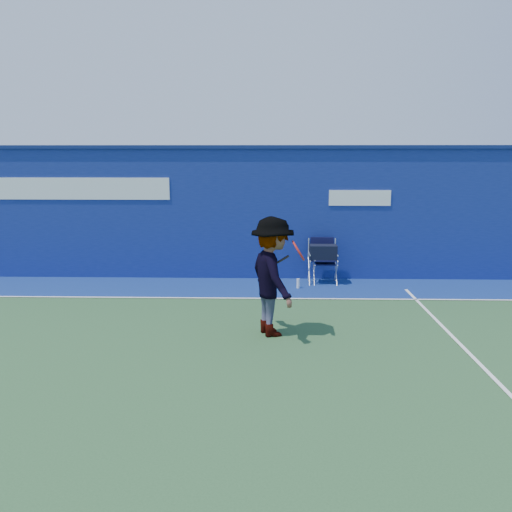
{
  "coord_description": "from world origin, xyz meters",
  "views": [
    {
      "loc": [
        1.56,
        -7.4,
        2.91
      ],
      "look_at": [
        1.3,
        2.6,
        1.0
      ],
      "focal_mm": 38.0,
      "sensor_mm": 36.0,
      "label": 1
    }
  ],
  "objects_px": {
    "water_bottle": "(298,284)",
    "tennis_player": "(273,276)",
    "directors_chair_right": "(325,272)",
    "directors_chair_left": "(323,265)"
  },
  "relations": [
    {
      "from": "directors_chair_right",
      "to": "water_bottle",
      "type": "distance_m",
      "value": 0.82
    },
    {
      "from": "directors_chair_right",
      "to": "tennis_player",
      "type": "relative_size",
      "value": 0.43
    },
    {
      "from": "directors_chair_left",
      "to": "water_bottle",
      "type": "xyz_separation_m",
      "value": [
        -0.57,
        -0.5,
        -0.32
      ]
    },
    {
      "from": "tennis_player",
      "to": "directors_chair_right",
      "type": "bearing_deg",
      "value": 71.18
    },
    {
      "from": "directors_chair_left",
      "to": "water_bottle",
      "type": "relative_size",
      "value": 4.7
    },
    {
      "from": "directors_chair_left",
      "to": "directors_chair_right",
      "type": "bearing_deg",
      "value": -3.01
    },
    {
      "from": "water_bottle",
      "to": "tennis_player",
      "type": "relative_size",
      "value": 0.11
    },
    {
      "from": "water_bottle",
      "to": "tennis_player",
      "type": "height_order",
      "value": "tennis_player"
    },
    {
      "from": "directors_chair_left",
      "to": "tennis_player",
      "type": "xyz_separation_m",
      "value": [
        -1.15,
        -3.53,
        0.54
      ]
    },
    {
      "from": "directors_chair_left",
      "to": "directors_chair_right",
      "type": "relative_size",
      "value": 1.22
    }
  ]
}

